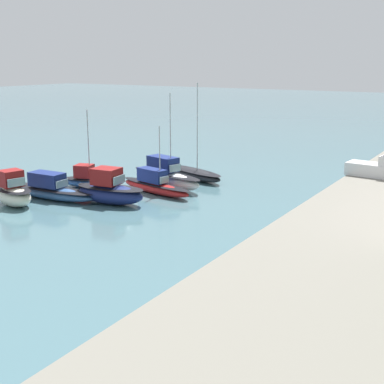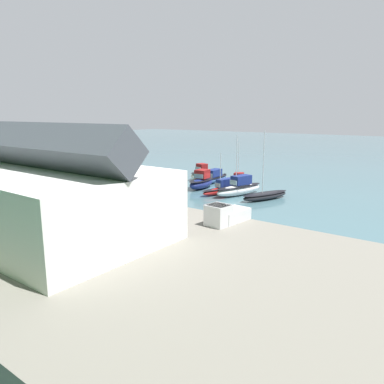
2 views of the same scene
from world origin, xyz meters
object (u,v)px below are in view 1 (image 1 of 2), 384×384
at_px(moored_boat_3, 110,191).
at_px(moored_boat_4, 86,179).
at_px(moored_boat_0, 193,173).
at_px(moored_boat_5, 51,190).
at_px(moored_boat_6, 13,193).
at_px(moored_boat_1, 166,176).
at_px(pickup_truck_0, 381,168).
at_px(moored_boat_2, 155,185).

bearing_deg(moored_boat_3, moored_boat_4, -127.45).
distance_m(moored_boat_0, moored_boat_3, 11.15).
distance_m(moored_boat_4, moored_boat_5, 4.64).
relative_size(moored_boat_3, moored_boat_6, 1.35).
xyz_separation_m(moored_boat_3, moored_boat_5, (1.33, -5.11, -0.29)).
height_order(moored_boat_0, moored_boat_1, moored_boat_0).
relative_size(moored_boat_5, pickup_truck_0, 1.77).
relative_size(moored_boat_3, pickup_truck_0, 1.25).
xyz_separation_m(moored_boat_3, moored_boat_6, (4.36, -6.01, -0.02)).
xyz_separation_m(moored_boat_1, moored_boat_5, (8.28, -5.73, -0.25)).
bearing_deg(moored_boat_6, moored_boat_2, 156.75).
bearing_deg(moored_boat_0, pickup_truck_0, 123.29).
relative_size(moored_boat_0, moored_boat_3, 1.48).
xyz_separation_m(moored_boat_2, moored_boat_3, (4.62, -1.08, 0.31)).
bearing_deg(moored_boat_4, pickup_truck_0, 99.79).
xyz_separation_m(moored_boat_0, moored_boat_3, (11.09, -1.00, 0.51)).
relative_size(moored_boat_2, pickup_truck_0, 1.65).
height_order(moored_boat_1, pickup_truck_0, moored_boat_1).
bearing_deg(moored_boat_0, moored_boat_6, -4.55).
height_order(moored_boat_0, moored_boat_2, moored_boat_0).
height_order(moored_boat_5, moored_boat_6, moored_boat_6).
relative_size(moored_boat_2, moored_boat_3, 1.31).
xyz_separation_m(moored_boat_1, moored_boat_6, (11.31, -6.63, 0.02)).
distance_m(moored_boat_2, moored_boat_6, 11.44).
height_order(moored_boat_2, pickup_truck_0, moored_boat_2).
xyz_separation_m(moored_boat_6, pickup_truck_0, (-19.35, 23.30, 1.11)).
height_order(moored_boat_4, pickup_truck_0, moored_boat_4).
bearing_deg(moored_boat_1, moored_boat_6, -16.06).
height_order(moored_boat_1, moored_boat_6, moored_boat_1).
distance_m(moored_boat_3, moored_boat_4, 6.38).
bearing_deg(moored_boat_6, pickup_truck_0, 144.72).
height_order(moored_boat_3, moored_boat_6, moored_boat_3).
relative_size(moored_boat_0, moored_boat_5, 1.05).
height_order(moored_boat_1, moored_boat_5, moored_boat_1).
relative_size(moored_boat_1, moored_boat_6, 1.90).
bearing_deg(pickup_truck_0, moored_boat_6, -44.80).
xyz_separation_m(moored_boat_1, moored_boat_2, (2.33, 0.46, -0.27)).
distance_m(moored_boat_1, moored_boat_4, 7.09).
bearing_deg(moored_boat_6, moored_boat_5, 178.62).
xyz_separation_m(moored_boat_0, moored_boat_6, (15.45, -7.01, 0.49)).
relative_size(moored_boat_4, moored_boat_6, 1.53).
distance_m(moored_boat_0, pickup_truck_0, 16.82).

